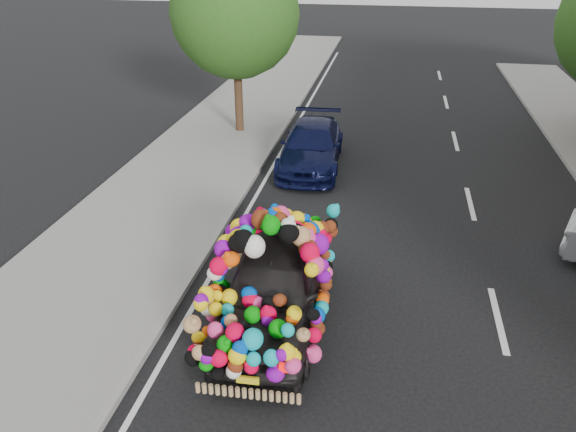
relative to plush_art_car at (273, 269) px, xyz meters
The scene contains 7 objects.
ground 1.35m from the plush_art_car, 58.99° to the left, with size 100.00×100.00×0.00m, color black.
sidewalk 4.06m from the plush_art_car, 169.41° to the left, with size 4.00×60.00×0.12m, color gray.
kerb 2.28m from the plush_art_car, 159.32° to the left, with size 0.15×60.00×0.13m, color gray.
lane_markings 4.23m from the plush_art_car, 10.16° to the left, with size 6.00×50.00×0.01m, color silver, non-canonical shape.
tree_near_sidewalk 11.16m from the plush_art_car, 108.22° to the left, with size 4.20×4.20×6.13m.
plush_art_car is the anchor object (origin of this frame).
navy_sedan 7.64m from the plush_art_car, 93.36° to the left, with size 1.75×4.30×1.25m, color black.
Camera 1 is at (1.35, -8.84, 6.30)m, focal length 35.00 mm.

